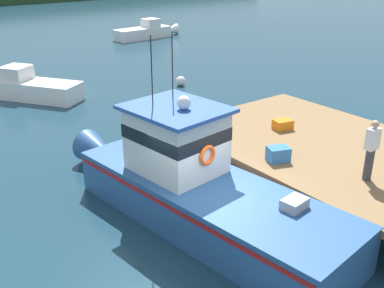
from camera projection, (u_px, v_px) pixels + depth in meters
The scene contains 9 objects.
ground_plane at pixel (206, 230), 11.91m from camera, with size 200.00×200.00×0.00m, color #193847.
dock at pixel (327, 148), 14.18m from camera, with size 6.00×9.00×1.20m.
main_fishing_boat at pixel (193, 184), 12.12m from camera, with size 3.46×9.95×4.80m.
crate_stack_near_edge at pixel (283, 125), 15.26m from camera, with size 0.60×0.44×0.32m, color orange.
crate_single_by_cleat at pixel (278, 154), 12.93m from camera, with size 0.60×0.44×0.41m, color #3370B2.
deckhand_by_the_boat at pixel (371, 149), 11.61m from camera, with size 0.36×0.22×1.63m.
moored_boat_mid_harbor at pixel (147, 32), 38.05m from camera, with size 6.10×1.87×1.53m.
moored_boat_far_right at pixel (25, 87), 22.48m from camera, with size 4.38×5.73×1.55m.
mooring_buoy_inshore at pixel (181, 81), 24.60m from camera, with size 0.51×0.51×0.51m, color silver.
Camera 1 is at (-6.43, -7.80, 6.68)m, focal length 42.93 mm.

